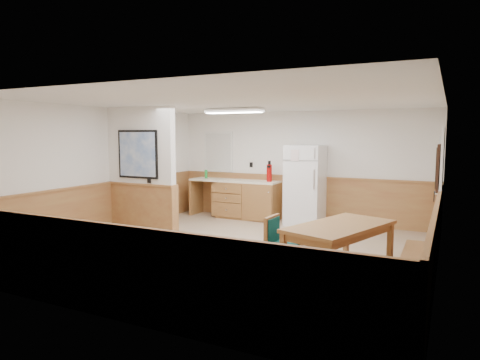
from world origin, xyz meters
The scene contains 20 objects.
ground centered at (0.00, 0.00, 0.00)m, with size 6.00×6.00×0.00m, color tan.
ceiling centered at (0.00, 0.00, 2.50)m, with size 6.00×6.00×0.02m, color white.
back_wall centered at (0.00, 3.00, 1.25)m, with size 6.00×0.02×2.50m, color white.
right_wall centered at (3.00, 0.00, 1.25)m, with size 0.02×6.00×2.50m, color white.
left_wall centered at (-3.00, 0.00, 1.25)m, with size 0.02×6.00×2.50m, color white.
wainscot_back centered at (0.00, 2.98, 0.50)m, with size 6.00×0.04×1.00m, color #AA8144.
wainscot_right centered at (2.98, 0.00, 0.50)m, with size 0.04×6.00×1.00m, color #AA8144.
wainscot_left centered at (-2.98, 0.00, 0.50)m, with size 0.04×6.00×1.00m, color #AA8144.
partition_wall centered at (-2.25, 0.19, 1.23)m, with size 1.50×0.20×2.50m.
kitchen_counter centered at (-1.21, 2.68, 0.46)m, with size 2.20×0.61×1.00m.
exterior_door centered at (2.96, 1.90, 1.05)m, with size 0.07×1.02×2.15m.
kitchen_window centered at (-2.10, 2.98, 1.55)m, with size 0.80×0.04×1.00m.
wall_painting centered at (2.97, -0.30, 1.55)m, with size 0.04×0.50×0.60m.
fluorescent_fixture centered at (-0.80, 1.30, 2.45)m, with size 1.20×0.30×0.09m.
refrigerator centered at (0.27, 2.63, 0.87)m, with size 0.78×0.73×1.75m.
dining_table centered at (1.79, -0.58, 0.66)m, with size 1.33×1.85×0.75m.
dining_bench centered at (2.76, -0.53, 0.34)m, with size 0.35×1.51×0.45m.
dining_chair centered at (1.01, -0.90, 0.50)m, with size 0.60×0.44×0.85m.
fire_extinguisher centered at (-0.61, 2.70, 1.11)m, with size 0.14×0.14×0.48m.
soap_bottle centered at (-2.27, 2.67, 1.01)m, with size 0.07×0.07×0.21m, color green.
Camera 1 is at (3.12, -6.33, 1.97)m, focal length 32.00 mm.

